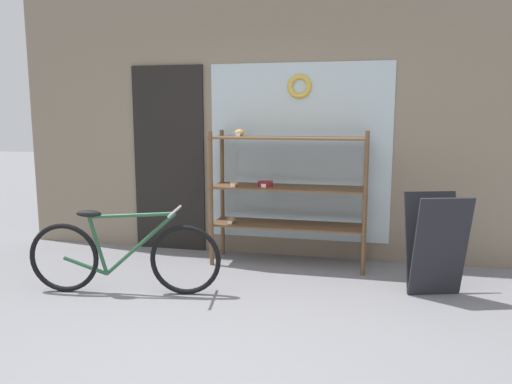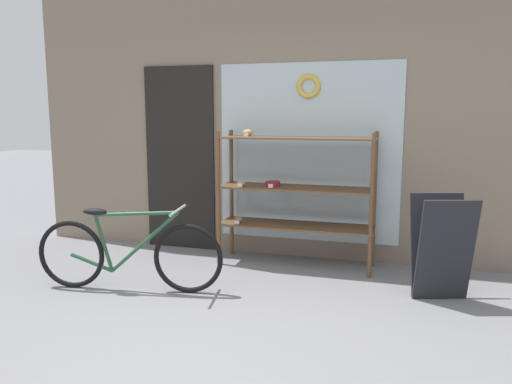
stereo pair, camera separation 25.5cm
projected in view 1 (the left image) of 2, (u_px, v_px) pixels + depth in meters
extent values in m
plane|color=gray|center=(218.00, 350.00, 3.34)|extent=(30.00, 30.00, 0.00)
cube|color=gray|center=(282.00, 78.00, 5.34)|extent=(6.15, 0.08, 3.88)
cube|color=silver|center=(299.00, 153.00, 5.37)|extent=(1.95, 0.02, 1.90)
cube|color=black|center=(169.00, 159.00, 5.71)|extent=(0.84, 0.03, 2.10)
torus|color=gold|center=(300.00, 86.00, 5.24)|extent=(0.26, 0.06, 0.26)
cylinder|color=brown|center=(211.00, 199.00, 5.12)|extent=(0.04, 0.04, 1.39)
cylinder|color=brown|center=(365.00, 205.00, 4.78)|extent=(0.04, 0.04, 1.39)
cylinder|color=brown|center=(222.00, 193.00, 5.51)|extent=(0.04, 0.04, 1.39)
cylinder|color=brown|center=(365.00, 198.00, 5.17)|extent=(0.04, 0.04, 1.39)
cube|color=brown|center=(288.00, 225.00, 5.19)|extent=(1.59, 0.45, 0.02)
cube|color=brown|center=(289.00, 188.00, 5.13)|extent=(1.59, 0.45, 0.02)
cube|color=brown|center=(289.00, 138.00, 5.05)|extent=(1.59, 0.45, 0.02)
cylinder|color=maroon|center=(265.00, 184.00, 5.15)|extent=(0.16, 0.16, 0.05)
cube|color=white|center=(264.00, 186.00, 5.07)|extent=(0.05, 0.00, 0.04)
ellipsoid|color=#AD7F4C|center=(234.00, 184.00, 5.14)|extent=(0.09, 0.07, 0.06)
cube|color=white|center=(233.00, 185.00, 5.09)|extent=(0.05, 0.00, 0.04)
ellipsoid|color=brown|center=(231.00, 220.00, 5.23)|extent=(0.10, 0.08, 0.07)
cube|color=white|center=(230.00, 223.00, 5.18)|extent=(0.05, 0.00, 0.04)
ellipsoid|color=tan|center=(239.00, 133.00, 5.25)|extent=(0.10, 0.09, 0.07)
cube|color=white|center=(238.00, 135.00, 5.20)|extent=(0.05, 0.00, 0.04)
torus|color=black|center=(64.00, 258.00, 4.39)|extent=(0.62, 0.15, 0.62)
torus|color=black|center=(185.00, 260.00, 4.33)|extent=(0.62, 0.15, 0.62)
cylinder|color=#235133|center=(140.00, 244.00, 4.33)|extent=(0.64, 0.14, 0.57)
cylinder|color=#235133|center=(132.00, 215.00, 4.30)|extent=(0.75, 0.16, 0.07)
cylinder|color=#235133|center=(98.00, 246.00, 4.36)|extent=(0.17, 0.06, 0.52)
cylinder|color=#235133|center=(85.00, 266.00, 4.39)|extent=(0.39, 0.10, 0.17)
ellipsoid|color=black|center=(89.00, 214.00, 4.32)|extent=(0.23, 0.13, 0.06)
cylinder|color=#B2B2B7|center=(175.00, 211.00, 4.27)|extent=(0.10, 0.46, 0.02)
cube|color=#232328|center=(440.00, 247.00, 4.22)|extent=(0.50, 0.33, 0.88)
cube|color=#232328|center=(431.00, 242.00, 4.39)|extent=(0.50, 0.33, 0.88)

